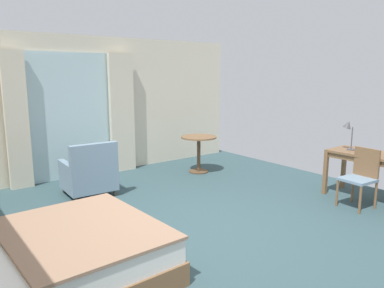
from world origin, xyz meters
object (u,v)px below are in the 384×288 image
Objects in this scene: bed at (39,263)px; armchair_by_window at (89,174)px; writing_desk at (377,160)px; desk_chair at (361,175)px; desk_lamp at (348,128)px; round_cafe_table at (199,146)px.

armchair_by_window is at bearing 58.16° from bed.
writing_desk is 1.59× the size of armchair_by_window.
writing_desk is (4.82, -0.63, 0.39)m from bed.
writing_desk is 4.49m from armchair_by_window.
armchair_by_window is (1.44, 2.31, 0.08)m from bed.
armchair_by_window reaches higher than desk_chair.
desk_chair is at bearing -44.75° from armchair_by_window.
writing_desk is 0.45m from desk_chair.
desk_lamp reaches higher than bed.
armchair_by_window is (-3.35, 2.47, -0.75)m from desk_lamp.
writing_desk is at bearing -85.85° from desk_lamp.
desk_chair is at bearing -129.39° from desk_lamp.
desk_lamp is at bearing -67.56° from round_cafe_table.
bed is at bearing 178.17° from desk_lamp.
desk_lamp is at bearing 94.15° from writing_desk.
desk_chair is 4.17m from armchair_by_window.
desk_lamp is 4.23m from armchair_by_window.
desk_lamp reaches higher than round_cafe_table.
bed reaches higher than armchair_by_window.
desk_chair is 0.86m from desk_lamp.
desk_chair is 1.80× the size of desk_lamp.
desk_chair is (-0.42, 0.01, -0.17)m from writing_desk.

